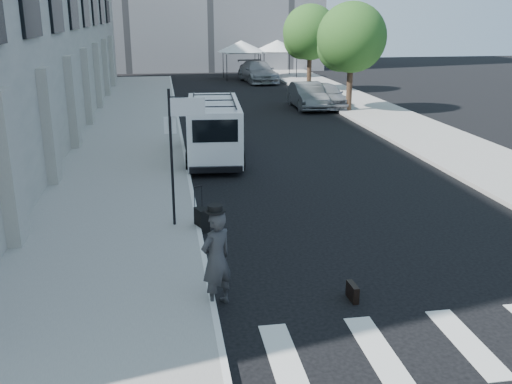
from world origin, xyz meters
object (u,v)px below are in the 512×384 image
object	(u,v)px
parked_car_a	(325,95)
suitcase	(202,219)
cargo_van	(214,129)
parked_car_b	(308,96)
businessman	(216,259)
briefcase	(352,292)
parked_car_c	(258,72)

from	to	relation	value
parked_car_a	suitcase	bearing A→B (deg)	-120.75
cargo_van	parked_car_b	distance (m)	12.93
suitcase	parked_car_b	world-z (taller)	parked_car_b
businessman	suitcase	distance (m)	4.04
briefcase	parked_car_a	size ratio (longest dim) A/B	0.10
businessman	parked_car_c	world-z (taller)	businessman
businessman	suitcase	world-z (taller)	businessman
parked_car_c	briefcase	bearing A→B (deg)	-102.46
briefcase	cargo_van	size ratio (longest dim) A/B	0.07
parked_car_a	parked_car_b	world-z (taller)	parked_car_a
cargo_van	parked_car_c	bearing A→B (deg)	80.73
businessman	suitcase	xyz separation A→B (m)	(-0.00, 3.99, -0.65)
businessman	briefcase	size ratio (longest dim) A/B	4.37
suitcase	briefcase	bearing A→B (deg)	-79.61
briefcase	parked_car_b	xyz separation A→B (m)	(4.94, 23.05, 0.58)
parked_car_c	parked_car_a	bearing A→B (deg)	-88.38
businessman	parked_car_b	world-z (taller)	businessman
parked_car_b	businessman	bearing A→B (deg)	-107.38
businessman	cargo_van	size ratio (longest dim) A/B	0.32
briefcase	parked_car_b	distance (m)	23.58
businessman	briefcase	world-z (taller)	businessman
suitcase	parked_car_a	bearing A→B (deg)	43.61
suitcase	parked_car_b	bearing A→B (deg)	46.34
cargo_van	suitcase	bearing A→B (deg)	-93.61
businessman	parked_car_b	distance (m)	24.05
cargo_van	parked_car_c	distance (m)	25.48
suitcase	parked_car_c	world-z (taller)	parked_car_c
parked_car_a	briefcase	bearing A→B (deg)	-110.71
briefcase	suitcase	size ratio (longest dim) A/B	0.38
businessman	cargo_van	xyz separation A→B (m)	(1.03, 11.68, 0.19)
businessman	parked_car_a	world-z (taller)	businessman
parked_car_b	parked_car_c	distance (m)	13.67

